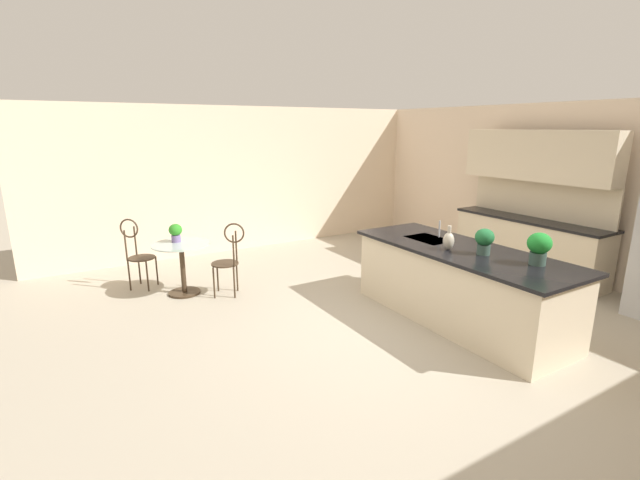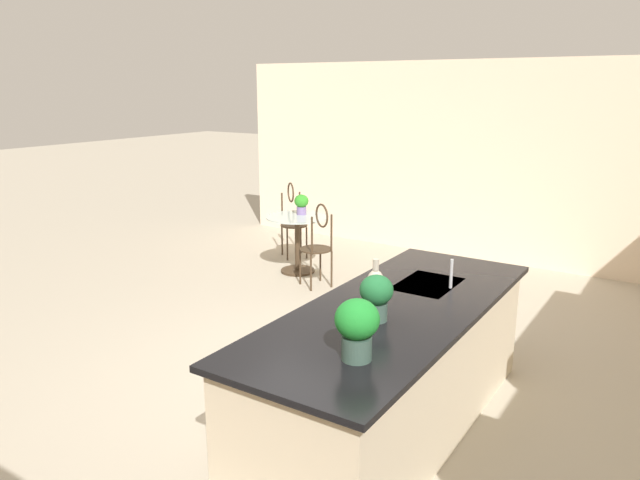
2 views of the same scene
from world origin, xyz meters
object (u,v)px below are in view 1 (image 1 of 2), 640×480
Objects in this scene: potted_plant_on_table at (176,232)px; vase_on_counter at (449,241)px; chair_by_island at (137,250)px; potted_plant_counter_far at (539,247)px; chair_near_window at (229,256)px; bistro_table at (182,264)px; potted_plant_counter_near at (484,240)px.

potted_plant_on_table is 3.71m from vase_on_counter.
chair_by_island is 5.30m from potted_plant_counter_far.
chair_by_island is (-0.96, -1.05, 0.00)m from chair_near_window.
potted_plant_counter_far is at bearing 39.10° from bistro_table.
potted_plant_counter_far is 1.19× the size of vase_on_counter.
potted_plant_on_table is at bearing 45.51° from chair_by_island.
potted_plant_counter_far is at bearing 36.14° from chair_near_window.
bistro_table is 0.68m from chair_near_window.
potted_plant_counter_far is 0.58m from potted_plant_counter_near.
potted_plant_counter_near is (3.53, 3.16, 0.52)m from chair_by_island.
chair_by_island reaches higher than bistro_table.
bistro_table is 0.77× the size of chair_by_island.
potted_plant_counter_near is (2.57, 2.11, 0.52)m from chair_near_window.
chair_by_island is at bearing -140.81° from potted_plant_counter_far.
chair_near_window is (0.37, 0.56, 0.13)m from bistro_table.
potted_plant_on_table is 0.76× the size of potted_plant_counter_far.
potted_plant_on_table is at bearing -168.43° from bistro_table.
chair_near_window is 2.97m from vase_on_counter.
vase_on_counter is at bearing -151.63° from potted_plant_counter_near.
vase_on_counter is (2.73, 2.50, 0.14)m from potted_plant_on_table.
chair_by_island is at bearing -138.21° from potted_plant_counter_near.
potted_plant_counter_far is at bearing 39.19° from chair_by_island.
bistro_table is at bearing 39.71° from chair_by_island.
potted_plant_counter_near is at bearing 41.79° from chair_by_island.
potted_plant_counter_far reaches higher than vase_on_counter.
chair_near_window is 1.42m from chair_by_island.
vase_on_counter is (3.18, 2.97, 0.46)m from chair_by_island.
vase_on_counter is (-0.90, -0.36, -0.09)m from potted_plant_counter_far.
bistro_table is 3.07× the size of potted_plant_on_table.
chair_by_island is 4.77m from potted_plant_counter_near.
chair_near_window is 3.91m from potted_plant_counter_far.
bistro_table is at bearing -137.81° from potted_plant_counter_near.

